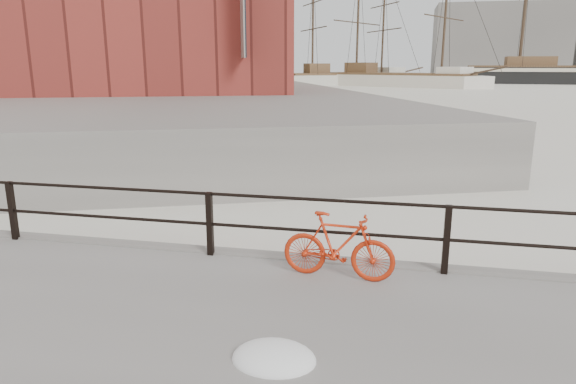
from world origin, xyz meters
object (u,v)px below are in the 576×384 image
at_px(bicycle, 338,246).
at_px(schooner_left, 347,85).
at_px(schooner_mid, 396,86).
at_px(workboat_near, 141,106).
at_px(workboat_far, 131,96).

height_order(bicycle, schooner_left, schooner_left).
bearing_deg(schooner_mid, schooner_left, 174.82).
bearing_deg(bicycle, schooner_left, 100.76).
height_order(workboat_near, workboat_far, same).
bearing_deg(workboat_far, bicycle, -85.05).
relative_size(schooner_mid, workboat_far, 2.87).
height_order(bicycle, schooner_mid, schooner_mid).
bearing_deg(workboat_near, schooner_left, 64.95).
xyz_separation_m(bicycle, workboat_far, (-27.11, 43.81, -0.82)).
bearing_deg(schooner_mid, workboat_far, -105.34).
distance_m(bicycle, workboat_near, 36.82).
relative_size(bicycle, workboat_near, 0.14).
bearing_deg(schooner_left, workboat_far, -147.90).
height_order(bicycle, workboat_far, workboat_far).
xyz_separation_m(schooner_mid, schooner_left, (-7.77, 4.94, 0.00)).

